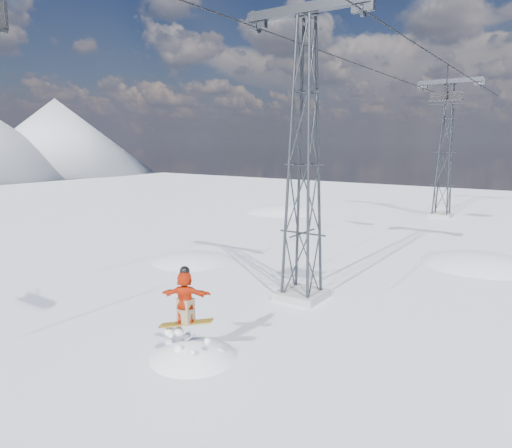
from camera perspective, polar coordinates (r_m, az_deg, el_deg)
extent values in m
plane|color=white|center=(13.86, -14.33, -17.52)|extent=(120.00, 120.00, 0.00)
sphere|color=white|center=(28.07, -7.52, -19.83)|extent=(16.00, 16.00, 16.00)
sphere|color=white|center=(30.64, 24.53, -21.97)|extent=(20.00, 20.00, 20.00)
sphere|color=white|center=(45.09, 3.26, -11.60)|extent=(22.00, 22.00, 22.00)
cube|color=#999999|center=(19.17, 5.69, -8.77)|extent=(1.80, 1.80, 0.30)
cube|color=#313439|center=(18.77, 6.35, 25.22)|extent=(5.00, 0.35, 0.35)
cube|color=#313439|center=(19.82, 0.18, 23.87)|extent=(0.80, 0.25, 0.50)
cube|color=#313439|center=(17.82, 13.27, 25.18)|extent=(0.80, 0.25, 0.50)
cube|color=#999999|center=(42.32, 22.08, 1.04)|extent=(1.80, 1.80, 0.30)
cube|color=#313439|center=(42.14, 23.14, 16.11)|extent=(5.00, 0.35, 0.35)
cube|color=#313439|center=(42.62, 20.11, 15.95)|extent=(0.80, 0.25, 0.50)
cube|color=#313439|center=(41.73, 26.19, 15.68)|extent=(0.80, 0.25, 0.50)
cylinder|color=black|center=(29.84, 13.31, 18.61)|extent=(0.06, 51.00, 0.06)
cylinder|color=black|center=(28.55, 22.03, 18.55)|extent=(0.06, 51.00, 0.06)
cone|color=slate|center=(103.76, -23.59, 10.05)|extent=(38.00, 38.00, 15.00)
sphere|color=white|center=(15.27, -7.61, -22.05)|extent=(4.40, 4.40, 4.40)
cube|color=gold|center=(13.72, -8.76, -12.16)|extent=(1.59, 0.93, 0.32)
imported|color=red|center=(13.44, -8.85, -9.00)|extent=(1.49, 1.11, 1.56)
cube|color=#826F50|center=(13.58, -8.80, -10.68)|extent=(0.54, 0.50, 0.72)
sphere|color=black|center=(13.21, -8.95, -5.88)|extent=(0.29, 0.29, 0.29)
cylinder|color=black|center=(30.40, 22.76, 16.00)|extent=(0.07, 0.07, 2.05)
cube|color=black|center=(30.30, 22.62, 14.07)|extent=(1.86, 0.42, 0.07)
cube|color=black|center=(30.52, 22.74, 14.56)|extent=(1.86, 0.06, 0.51)
cylinder|color=black|center=(30.05, 22.50, 13.67)|extent=(1.86, 0.06, 0.06)
cylinder|color=black|center=(30.06, 22.55, 14.74)|extent=(1.86, 0.05, 0.05)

